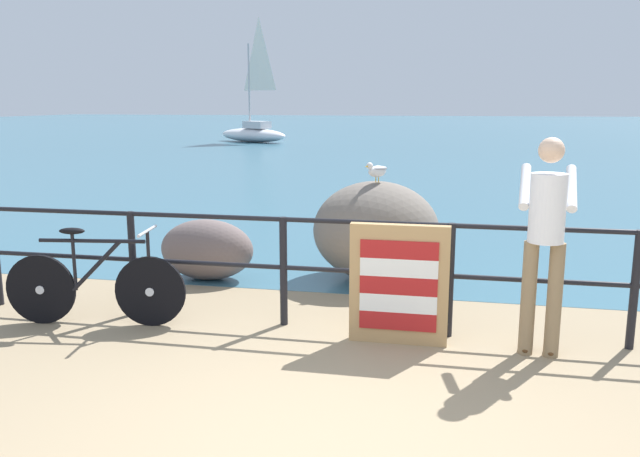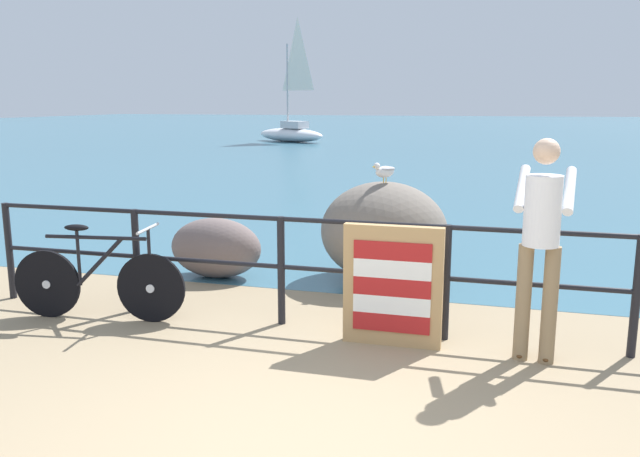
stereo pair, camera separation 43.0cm
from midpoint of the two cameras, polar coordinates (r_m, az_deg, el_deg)
The scene contains 10 objects.
ground_plane at distance 23.45m, azimuth 13.29°, elevation 5.69°, with size 120.00×120.00×0.10m, color #937F60.
sea_surface at distance 51.66m, azimuth 14.69°, elevation 8.50°, with size 120.00×90.00×0.01m, color #38667A.
promenade_railing at distance 5.79m, azimuth 5.76°, elevation -3.02°, with size 7.60×0.07×1.02m.
bicycle at distance 6.42m, azimuth -17.11°, elevation -4.36°, with size 1.69×0.48×0.92m.
person_at_railing at distance 5.39m, azimuth 21.06°, elevation -0.94°, with size 0.50×0.66×1.78m.
folded_deckchair_stack at distance 5.54m, azimuth 8.63°, elevation -5.06°, with size 0.84×0.10×1.04m.
breakwater_boulder_main at distance 7.52m, azimuth 7.26°, elevation -0.27°, with size 1.46×1.30×1.15m.
breakwater_boulder_left at distance 7.69m, azimuth -7.58°, elevation -1.71°, with size 1.11×0.65×0.71m.
seagull at distance 7.33m, azimuth 7.40°, elevation 5.08°, with size 0.27×0.31×0.23m.
sailboat at distance 33.64m, azimuth -2.16°, elevation 8.83°, with size 4.49×3.22×6.16m.
Camera 2 is at (1.15, -3.29, 2.05)m, focal length 36.33 mm.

